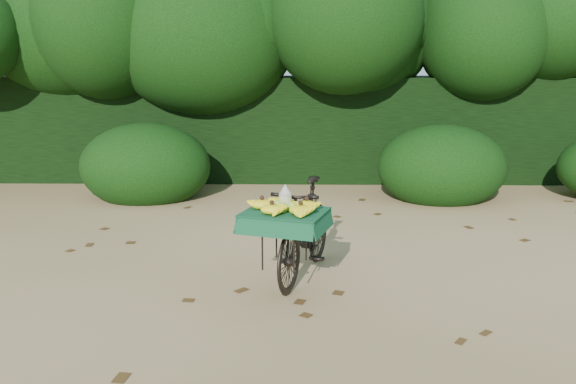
{
  "coord_description": "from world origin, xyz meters",
  "views": [
    {
      "loc": [
        -0.65,
        -4.82,
        2.06
      ],
      "look_at": [
        -0.75,
        0.45,
        0.93
      ],
      "focal_mm": 38.0,
      "sensor_mm": 36.0,
      "label": 1
    }
  ],
  "objects": [
    {
      "name": "leaf_litter",
      "position": [
        0.0,
        0.65,
        0.01
      ],
      "size": [
        7.0,
        7.3,
        0.01
      ],
      "primitive_type": null,
      "color": "#4A2F13",
      "rests_on": "ground"
    },
    {
      "name": "ground",
      "position": [
        0.0,
        0.0,
        0.0
      ],
      "size": [
        80.0,
        80.0,
        0.0
      ],
      "primitive_type": "plane",
      "color": "tan",
      "rests_on": "ground"
    },
    {
      "name": "bush_clumps",
      "position": [
        0.5,
        4.3,
        0.45
      ],
      "size": [
        8.8,
        1.7,
        0.9
      ],
      "primitive_type": null,
      "color": "black",
      "rests_on": "ground"
    },
    {
      "name": "hedge_backdrop",
      "position": [
        0.0,
        6.3,
        0.9
      ],
      "size": [
        26.0,
        1.8,
        1.8
      ],
      "primitive_type": "cube",
      "color": "black",
      "rests_on": "ground"
    },
    {
      "name": "vendor_bicycle",
      "position": [
        -0.6,
        0.82,
        0.49
      ],
      "size": [
        1.04,
        1.77,
        0.96
      ],
      "rotation": [
        0.0,
        0.0,
        -0.3
      ],
      "color": "black",
      "rests_on": "ground"
    },
    {
      "name": "tree_row",
      "position": [
        -0.65,
        5.5,
        2.0
      ],
      "size": [
        14.5,
        2.0,
        4.0
      ],
      "primitive_type": null,
      "color": "black",
      "rests_on": "ground"
    }
  ]
}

